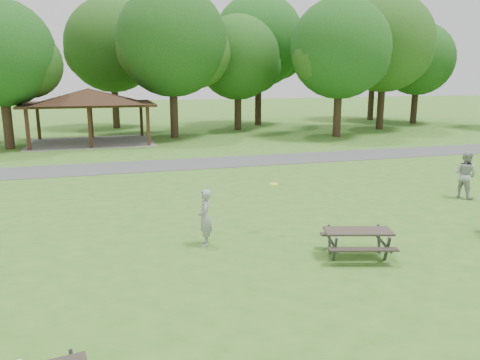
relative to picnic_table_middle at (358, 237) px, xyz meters
name	(u,v)px	position (x,y,z in m)	size (l,w,h in m)	color
ground	(247,268)	(-2.99, 0.09, -0.55)	(160.00, 160.00, 0.00)	#3C7120
asphalt_path	(168,165)	(-2.99, 14.09, -0.54)	(120.00, 3.20, 0.02)	#48484B
pavilion	(89,98)	(-6.99, 24.09, 2.51)	(8.60, 7.01, 3.76)	#381D14
tree_row_d	(2,56)	(-11.91, 22.61, 5.22)	(6.93, 6.60, 9.27)	black
tree_row_e	(173,45)	(-0.89, 25.11, 6.23)	(8.40, 8.00, 11.02)	black
tree_row_f	(239,60)	(5.10, 28.61, 5.29)	(7.35, 7.00, 9.55)	black
tree_row_g	(341,52)	(11.10, 22.11, 5.78)	(7.77, 7.40, 10.25)	black
tree_row_h	(385,46)	(17.11, 25.61, 6.47)	(8.61, 8.20, 11.37)	black
tree_row_i	(418,61)	(23.09, 29.11, 5.36)	(7.14, 6.80, 9.52)	black
tree_deep_b	(113,48)	(-4.89, 33.11, 6.33)	(8.40, 8.00, 11.13)	#322216
tree_deep_c	(260,44)	(8.11, 32.11, 6.89)	(8.82, 8.40, 11.90)	black
tree_deep_d	(375,51)	(21.11, 33.61, 6.47)	(8.40, 8.00, 11.27)	black
picnic_table_middle	(358,237)	(0.00, 0.00, 0.00)	(2.04, 1.80, 0.75)	#322A24
frisbee_in_flight	(274,184)	(-1.43, 2.41, 0.95)	(0.31, 0.31, 0.02)	#FFFB28
frisbee_thrower	(205,218)	(-3.63, 1.95, 0.25)	(0.58, 0.38, 1.60)	#979799
frisbee_catcher	(465,175)	(7.07, 4.22, 0.35)	(0.88, 0.69, 1.81)	#AAABAD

